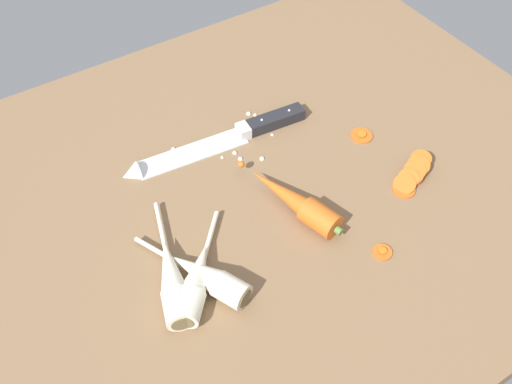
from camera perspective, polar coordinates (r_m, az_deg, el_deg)
ground_plane at (r=97.48cm, az=-0.63°, el=-0.59°), size 120.00×90.00×4.00cm
chefs_knife at (r=102.86cm, az=-4.15°, el=4.81°), size 34.86×6.75×4.18cm
whole_carrot at (r=91.86cm, az=3.93°, el=-0.94°), size 8.35×20.94×4.20cm
parsnip_front at (r=83.87cm, az=-4.79°, el=-8.30°), size 10.39×19.16×4.00cm
parsnip_mid_left at (r=83.61cm, az=-5.94°, el=-8.73°), size 15.19×16.19×4.00cm
parsnip_mid_right at (r=84.20cm, az=-8.23°, el=-8.49°), size 8.86×22.01×4.00cm
carrot_slice_stack at (r=100.20cm, az=15.04°, el=1.63°), size 9.51×6.29×3.36cm
carrot_slice_stray_near at (r=106.02cm, az=10.43°, el=5.42°), size 3.98×3.98×0.70cm
carrot_slice_stray_mid at (r=90.03cm, az=12.30°, el=-5.71°), size 3.01×3.01×0.70cm
mince_crumbs at (r=103.64cm, az=-1.73°, el=5.16°), size 17.67×11.95×0.87cm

